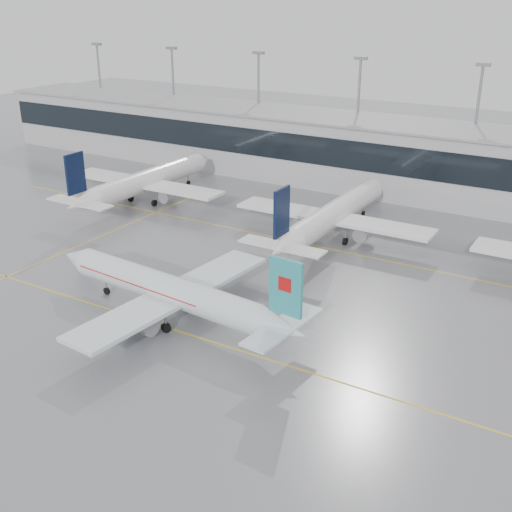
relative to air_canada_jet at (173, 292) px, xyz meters
The scene contains 11 objects.
ground 5.90m from the air_canada_jet, 22.53° to the right, with size 320.00×320.00×0.00m, color gray.
taxi_line_main 5.90m from the air_canada_jet, 22.53° to the right, with size 120.00×0.25×0.01m, color gold.
taxi_line_north 28.71m from the air_canada_jet, 81.05° to the left, with size 120.00×0.25×0.01m, color gold.
taxi_line_cross 28.96m from the air_canada_jet, 152.76° to the left, with size 0.25×60.00×0.01m, color gold.
terminal 60.38m from the air_canada_jet, 85.78° to the left, with size 180.00×15.00×12.00m, color #A6A6AA.
terminal_glass 52.95m from the air_canada_jet, 85.18° to the left, with size 180.00×0.20×5.00m, color black.
terminal_roof 60.96m from the air_canada_jet, 85.78° to the left, with size 182.00×16.00×0.40m, color gray.
light_masts 67.05m from the air_canada_jet, 86.16° to the left, with size 156.40×1.00×22.60m.
air_canada_jet is the anchor object (origin of this frame).
parked_jet_b 44.14m from the air_canada_jet, 133.82° to the left, with size 29.64×36.96×11.72m.
parked_jet_c 32.16m from the air_canada_jet, 82.07° to the left, with size 29.64×36.96×11.72m.
Camera 1 is at (35.69, -47.50, 33.72)m, focal length 45.00 mm.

